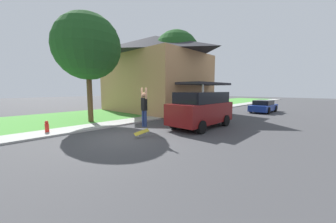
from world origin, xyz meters
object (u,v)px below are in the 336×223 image
at_px(skateboarder, 144,107).
at_px(skateboard, 142,132).
at_px(fire_hydrant, 47,127).
at_px(car_down_street, 264,106).
at_px(lawn_tree_far, 176,54).
at_px(lawn_tree_near, 87,47).
at_px(suv_parked, 201,109).

relative_size(skateboarder, skateboard, 2.41).
bearing_deg(fire_hydrant, car_down_street, 73.26).
relative_size(lawn_tree_far, car_down_street, 1.86).
relative_size(car_down_street, skateboarder, 2.31).
bearing_deg(lawn_tree_near, skateboarder, -1.67).
bearing_deg(skateboarder, lawn_tree_far, 121.96).
xyz_separation_m(lawn_tree_near, fire_hydrant, (1.70, -3.20, -4.90)).
distance_m(skateboard, fire_hydrant, 5.25).
xyz_separation_m(lawn_tree_near, suv_parked, (6.80, 3.93, -4.12)).
bearing_deg(skateboard, lawn_tree_far, 121.18).
relative_size(suv_parked, skateboard, 5.87).
relative_size(car_down_street, skateboard, 5.58).
relative_size(lawn_tree_near, skateboarder, 3.93).
height_order(skateboarder, skateboard, skateboarder).
height_order(suv_parked, fire_hydrant, suv_parked).
height_order(lawn_tree_near, skateboard, lawn_tree_near).
relative_size(skateboard, fire_hydrant, 1.28).
bearing_deg(lawn_tree_near, lawn_tree_far, 86.90).
relative_size(lawn_tree_far, skateboarder, 4.31).
bearing_deg(car_down_street, skateboarder, -93.97).
bearing_deg(lawn_tree_far, fire_hydrant, -84.29).
xyz_separation_m(suv_parked, fire_hydrant, (-5.10, -7.13, -0.78)).
bearing_deg(suv_parked, lawn_tree_far, 141.57).
bearing_deg(skateboard, fire_hydrant, -146.00).
relative_size(lawn_tree_far, suv_parked, 1.77).
height_order(suv_parked, skateboarder, skateboarder).
bearing_deg(lawn_tree_near, suv_parked, 30.00).
xyz_separation_m(lawn_tree_far, car_down_street, (6.76, 6.30, -5.35)).
relative_size(lawn_tree_far, skateboard, 10.39).
xyz_separation_m(car_down_street, skateboarder, (-1.07, -15.42, 0.93)).
distance_m(lawn_tree_far, skateboarder, 11.62).
bearing_deg(skateboarder, car_down_street, 86.03).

